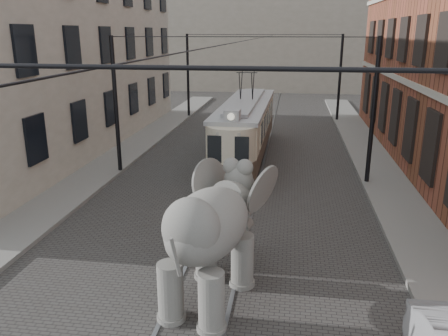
# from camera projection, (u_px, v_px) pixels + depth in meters

# --- Properties ---
(ground) EXTENTS (120.00, 120.00, 0.00)m
(ground) POSITION_uv_depth(u_px,v_px,m) (222.00, 238.00, 13.98)
(ground) COLOR #3B3937
(tram_rails) EXTENTS (1.54, 80.00, 0.02)m
(tram_rails) POSITION_uv_depth(u_px,v_px,m) (222.00, 238.00, 13.98)
(tram_rails) COLOR slate
(tram_rails) RESTS_ON ground
(sidewalk_right) EXTENTS (2.00, 60.00, 0.15)m
(sidewalk_right) POSITION_uv_depth(u_px,v_px,m) (426.00, 249.00, 13.11)
(sidewalk_right) COLOR slate
(sidewalk_right) RESTS_ON ground
(sidewalk_left) EXTENTS (2.00, 60.00, 0.15)m
(sidewalk_left) POSITION_uv_depth(u_px,v_px,m) (28.00, 224.00, 14.88)
(sidewalk_left) COLOR slate
(sidewalk_left) RESTS_ON ground
(stucco_building) EXTENTS (7.00, 24.00, 10.00)m
(stucco_building) POSITION_uv_depth(u_px,v_px,m) (43.00, 54.00, 23.55)
(stucco_building) COLOR gray
(stucco_building) RESTS_ON ground
(distant_block) EXTENTS (28.00, 10.00, 14.00)m
(distant_block) POSITION_uv_depth(u_px,v_px,m) (277.00, 23.00, 49.81)
(distant_block) COLOR gray
(distant_block) RESTS_ON ground
(catenary) EXTENTS (11.00, 30.20, 6.00)m
(catenary) POSITION_uv_depth(u_px,v_px,m) (236.00, 114.00, 17.87)
(catenary) COLOR black
(catenary) RESTS_ON ground
(tram) EXTENTS (2.39, 10.80, 4.27)m
(tram) POSITION_uv_depth(u_px,v_px,m) (246.00, 115.00, 22.61)
(tram) COLOR beige
(tram) RESTS_ON ground
(elephant) EXTENTS (3.83, 5.49, 3.05)m
(elephant) POSITION_uv_depth(u_px,v_px,m) (208.00, 243.00, 10.31)
(elephant) COLOR #64625D
(elephant) RESTS_ON ground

